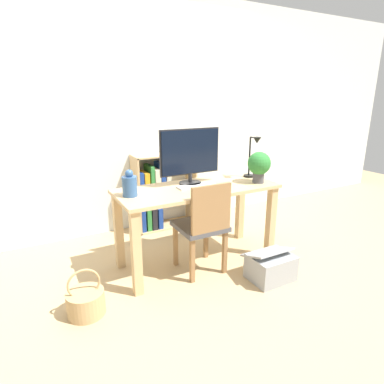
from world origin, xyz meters
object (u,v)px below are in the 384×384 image
(keyboard, at_px, (197,186))
(vase, at_px, (130,185))
(potted_plant, at_px, (259,165))
(bookshelf, at_px, (156,193))
(storage_box, at_px, (270,266))
(desk_lamp, at_px, (253,153))
(chair, at_px, (203,224))
(basket, at_px, (86,302))
(monitor, at_px, (190,154))

(keyboard, height_order, vase, vase)
(potted_plant, height_order, bookshelf, potted_plant)
(storage_box, bearing_deg, desk_lamp, 68.74)
(chair, bearing_deg, basket, -164.41)
(desk_lamp, bearing_deg, vase, -179.80)
(keyboard, relative_size, potted_plant, 1.25)
(storage_box, bearing_deg, monitor, 120.39)
(potted_plant, bearing_deg, vase, 172.39)
(monitor, relative_size, keyboard, 1.62)
(bookshelf, distance_m, basket, 1.66)
(vase, bearing_deg, chair, -21.64)
(keyboard, xyz_separation_m, desk_lamp, (0.64, 0.02, 0.24))
(basket, bearing_deg, vase, 34.60)
(desk_lamp, distance_m, bookshelf, 1.25)
(chair, height_order, basket, chair)
(vase, xyz_separation_m, bookshelf, (0.59, 0.91, -0.39))
(bookshelf, bearing_deg, basket, -130.51)
(vase, bearing_deg, keyboard, -1.29)
(keyboard, xyz_separation_m, basket, (-1.08, -0.31, -0.64))
(bookshelf, xyz_separation_m, storage_box, (0.43, -1.51, -0.32))
(keyboard, bearing_deg, storage_box, -55.08)
(potted_plant, distance_m, chair, 0.77)
(vase, distance_m, potted_plant, 1.20)
(chair, relative_size, storage_box, 2.27)
(basket, bearing_deg, monitor, 21.68)
(vase, relative_size, potted_plant, 0.76)
(vase, relative_size, desk_lamp, 0.54)
(vase, bearing_deg, storage_box, -30.31)
(desk_lamp, bearing_deg, potted_plant, -109.52)
(keyboard, relative_size, chair, 0.43)
(monitor, xyz_separation_m, basket, (-1.08, -0.43, -0.92))
(monitor, relative_size, chair, 0.70)
(keyboard, bearing_deg, monitor, 91.95)
(keyboard, relative_size, vase, 1.64)
(vase, bearing_deg, potted_plant, -7.61)
(chair, height_order, bookshelf, bookshelf)
(monitor, bearing_deg, potted_plant, -24.22)
(monitor, distance_m, chair, 0.65)
(desk_lamp, relative_size, bookshelf, 0.46)
(potted_plant, bearing_deg, keyboard, 165.93)
(monitor, xyz_separation_m, bookshelf, (-0.02, 0.81, -0.58))
(storage_box, bearing_deg, chair, 140.74)
(chair, bearing_deg, vase, 168.29)
(monitor, relative_size, basket, 1.63)
(potted_plant, height_order, storage_box, potted_plant)
(basket, bearing_deg, potted_plant, 5.72)
(chair, bearing_deg, monitor, 92.14)
(monitor, bearing_deg, basket, -158.32)
(keyboard, height_order, desk_lamp, desk_lamp)
(vase, bearing_deg, bookshelf, 57.29)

